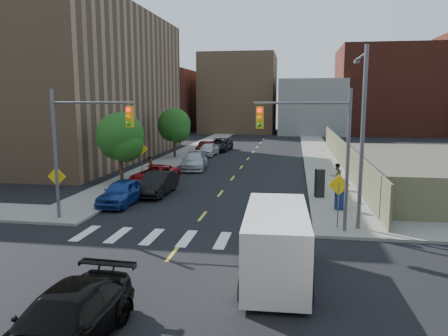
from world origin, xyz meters
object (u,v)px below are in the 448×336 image
(parked_car_grey, at_px, (219,145))
(black_sedan, at_px, (64,322))
(pedestrian_west, at_px, (151,168))
(parked_car_silver, at_px, (194,161))
(payphone, at_px, (320,183))
(parked_car_red, at_px, (154,175))
(parked_car_black, at_px, (157,183))
(parked_car_white, at_px, (208,149))
(pedestrian_east, at_px, (337,176))
(parked_car_maroon, at_px, (206,148))
(mailbox, at_px, (340,199))
(cargo_van, at_px, (276,241))
(parked_car_blue, at_px, (122,192))

(parked_car_grey, xyz_separation_m, black_sedan, (3.61, -44.34, -0.01))
(pedestrian_west, bearing_deg, parked_car_silver, -18.84)
(parked_car_grey, height_order, payphone, payphone)
(parked_car_red, distance_m, parked_car_grey, 22.59)
(parked_car_silver, bearing_deg, parked_car_red, -105.03)
(parked_car_black, bearing_deg, parked_car_white, 93.09)
(payphone, relative_size, pedestrian_west, 1.02)
(black_sedan, height_order, payphone, payphone)
(payphone, relative_size, pedestrian_east, 1.01)
(black_sedan, distance_m, pedestrian_east, 23.38)
(parked_car_white, bearing_deg, pedestrian_east, -49.53)
(parked_car_red, bearing_deg, parked_car_white, 93.58)
(parked_car_red, xyz_separation_m, parked_car_silver, (1.30, 7.79, 0.04))
(parked_car_black, bearing_deg, parked_car_maroon, 94.56)
(parked_car_silver, height_order, parked_car_grey, parked_car_grey)
(mailbox, bearing_deg, cargo_van, -121.89)
(parked_car_silver, height_order, parked_car_maroon, parked_car_silver)
(parked_car_grey, bearing_deg, parked_car_blue, -87.53)
(parked_car_grey, xyz_separation_m, mailbox, (12.08, -28.71, -0.01))
(black_sedan, distance_m, pedestrian_west, 23.97)
(parked_car_red, relative_size, parked_car_silver, 0.99)
(parked_car_silver, relative_size, parked_car_maroon, 1.20)
(black_sedan, relative_size, mailbox, 4.10)
(parked_car_red, height_order, parked_car_silver, parked_car_silver)
(parked_car_white, relative_size, mailbox, 3.38)
(parked_car_maroon, xyz_separation_m, cargo_van, (9.86, -35.52, 0.63))
(parked_car_black, distance_m, pedestrian_west, 5.33)
(mailbox, height_order, pedestrian_west, pedestrian_west)
(parked_car_blue, height_order, mailbox, parked_car_blue)
(parked_car_black, xyz_separation_m, pedestrian_west, (-2.10, 4.89, 0.28))
(pedestrian_west, bearing_deg, parked_car_white, -5.55)
(black_sedan, height_order, pedestrian_east, pedestrian_east)
(parked_car_red, relative_size, parked_car_maroon, 1.18)
(parked_car_black, relative_size, parked_car_white, 1.07)
(parked_car_black, relative_size, black_sedan, 0.89)
(payphone, distance_m, pedestrian_east, 3.17)
(parked_car_red, bearing_deg, cargo_van, -52.59)
(mailbox, xyz_separation_m, pedestrian_west, (-13.97, 7.69, 0.28))
(parked_car_maroon, distance_m, pedestrian_west, 17.85)
(parked_car_grey, bearing_deg, parked_car_maroon, -103.29)
(black_sedan, bearing_deg, pedestrian_east, 70.60)
(parked_car_blue, xyz_separation_m, parked_car_red, (0.00, 6.36, -0.04))
(cargo_van, height_order, payphone, cargo_van)
(parked_car_blue, height_order, parked_car_black, parked_car_black)
(black_sedan, height_order, cargo_van, cargo_van)
(parked_car_white, xyz_separation_m, cargo_van, (9.23, -33.72, 0.62))
(payphone, bearing_deg, parked_car_blue, 178.12)
(parked_car_silver, relative_size, pedestrian_east, 2.92)
(cargo_van, relative_size, mailbox, 4.42)
(parked_car_grey, distance_m, mailbox, 31.15)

